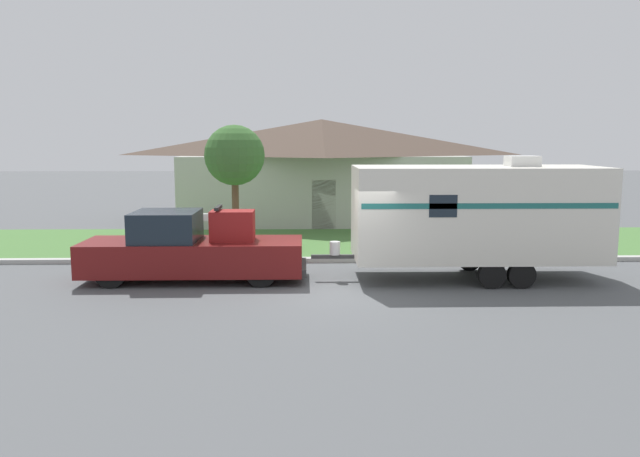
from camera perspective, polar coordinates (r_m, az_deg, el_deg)
The scene contains 8 objects.
ground_plane at distance 15.68m, azimuth 2.29°, elevation -5.75°, with size 120.00×120.00×0.00m, color #515456.
curb_strip at distance 19.33m, azimuth 1.58°, elevation -2.88°, with size 80.00×0.30×0.14m.
lawn_strip at distance 22.92m, azimuth 1.10°, elevation -1.27°, with size 80.00×7.00×0.03m.
house_across_street at distance 29.23m, azimuth 0.15°, elevation 5.53°, with size 13.33×7.14×4.69m.
pickup_truck at distance 17.05m, azimuth -11.70°, elevation -1.93°, with size 5.94×1.92×2.01m.
travel_trailer at distance 17.26m, azimuth 14.13°, elevation 1.39°, with size 7.73×2.50×3.33m.
mailbox at distance 20.47m, azimuth -10.00°, elevation 0.44°, with size 0.48×0.20×1.39m.
tree_in_yard at distance 21.36m, azimuth -7.82°, elevation 6.57°, with size 2.04×2.04×4.26m.
Camera 1 is at (-1.00, -15.19, 3.77)m, focal length 35.00 mm.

